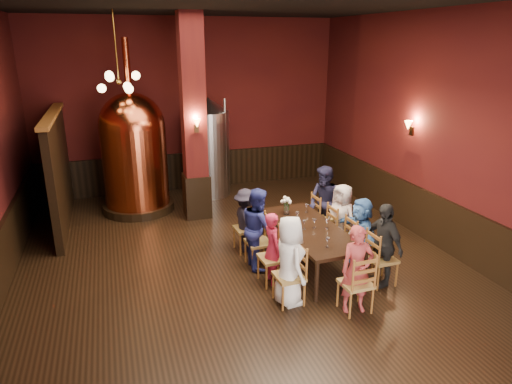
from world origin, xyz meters
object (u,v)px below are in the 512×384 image
object	(u,v)px
person_0	(289,261)
copper_kettle	(134,151)
rose_vase	(287,203)
dining_table	(309,231)
person_2	(258,228)
steel_vessel	(209,147)
person_1	(272,248)

from	to	relation	value
person_0	copper_kettle	xyz separation A→B (m)	(-1.92, 4.95, 0.73)
rose_vase	copper_kettle	bearing A→B (deg)	128.97
dining_table	rose_vase	bearing A→B (deg)	98.87
dining_table	person_2	distance (m)	0.91
person_0	copper_kettle	world-z (taller)	copper_kettle
person_2	copper_kettle	distance (m)	4.14
dining_table	copper_kettle	xyz separation A→B (m)	(-2.72, 3.92, 0.76)
dining_table	steel_vessel	size ratio (longest dim) A/B	0.96
person_0	dining_table	bearing A→B (deg)	-41.62
person_2	steel_vessel	xyz separation A→B (m)	(0.06, 4.27, 0.54)
person_2	steel_vessel	size ratio (longest dim) A/B	0.58
rose_vase	person_0	bearing A→B (deg)	-110.24
dining_table	rose_vase	size ratio (longest dim) A/B	6.85
person_1	person_0	bearing A→B (deg)	-178.02
dining_table	copper_kettle	bearing A→B (deg)	122.19
person_0	rose_vase	distance (m)	1.91
dining_table	person_2	bearing A→B (deg)	158.78
dining_table	copper_kettle	distance (m)	4.83
copper_kettle	dining_table	bearing A→B (deg)	-55.20
copper_kettle	rose_vase	bearing A→B (deg)	-51.03
steel_vessel	rose_vase	world-z (taller)	steel_vessel
person_2	person_1	bearing A→B (deg)	-174.37
person_1	steel_vessel	xyz separation A→B (m)	(0.03, 4.93, 0.65)
copper_kettle	steel_vessel	bearing A→B (deg)	18.47
person_1	copper_kettle	xyz separation A→B (m)	(-1.89, 4.29, 0.82)
person_1	copper_kettle	bearing A→B (deg)	23.16
person_0	person_2	distance (m)	1.33
person_1	rose_vase	size ratio (longest dim) A/B	3.53
person_1	copper_kettle	distance (m)	4.75
person_0	person_1	xyz separation A→B (m)	(-0.03, 0.67, -0.09)
copper_kettle	person_2	bearing A→B (deg)	-62.86
person_0	rose_vase	world-z (taller)	person_0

